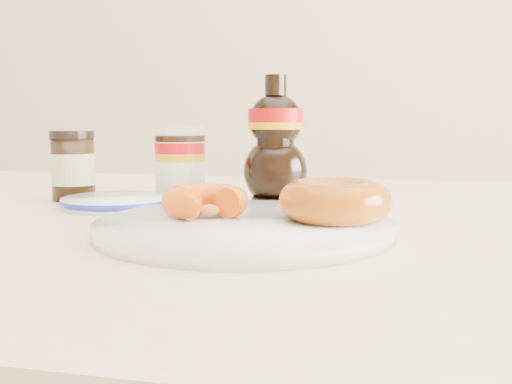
% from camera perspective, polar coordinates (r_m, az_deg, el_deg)
% --- Properties ---
extents(dining_table, '(1.40, 0.90, 0.75)m').
position_cam_1_polar(dining_table, '(0.70, 0.80, -8.84)').
color(dining_table, beige).
rests_on(dining_table, ground).
extents(plate, '(0.28, 0.28, 0.01)m').
position_cam_1_polar(plate, '(0.55, -1.18, -3.45)').
color(plate, white).
rests_on(plate, dining_table).
extents(donut_bitten, '(0.11, 0.11, 0.03)m').
position_cam_1_polar(donut_bitten, '(0.57, -5.12, -0.90)').
color(donut_bitten, '#E1480C').
rests_on(donut_bitten, plate).
extents(donut_whole, '(0.13, 0.13, 0.04)m').
position_cam_1_polar(donut_whole, '(0.55, 7.92, -0.84)').
color(donut_whole, '#A03F0A').
rests_on(donut_whole, plate).
extents(nutella_jar, '(0.07, 0.07, 0.10)m').
position_cam_1_polar(nutella_jar, '(0.84, -7.59, 3.36)').
color(nutella_jar, white).
rests_on(nutella_jar, dining_table).
extents(syrup_bottle, '(0.09, 0.08, 0.17)m').
position_cam_1_polar(syrup_bottle, '(0.77, 1.95, 5.31)').
color(syrup_bottle, black).
rests_on(syrup_bottle, dining_table).
extents(dark_jar, '(0.06, 0.06, 0.10)m').
position_cam_1_polar(dark_jar, '(0.83, -17.82, 2.46)').
color(dark_jar, black).
rests_on(dark_jar, dining_table).
extents(blue_rim_saucer, '(0.14, 0.14, 0.01)m').
position_cam_1_polar(blue_rim_saucer, '(0.74, -13.79, -0.94)').
color(blue_rim_saucer, white).
rests_on(blue_rim_saucer, dining_table).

